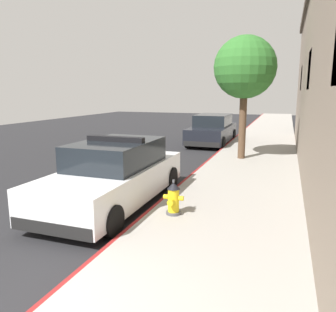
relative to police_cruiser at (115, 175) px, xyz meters
name	(u,v)px	position (x,y,z in m)	size (l,w,h in m)	color
ground_plane	(109,159)	(-3.23, 5.36, -0.84)	(31.01, 60.00, 0.20)	#232326
sidewalk_pavement	(252,165)	(2.77, 5.36, -0.67)	(3.22, 60.00, 0.15)	#9E9991
curb_painted_edge	(208,162)	(1.12, 5.36, -0.67)	(0.08, 60.00, 0.15)	maroon
police_cruiser	(115,175)	(0.00, 0.00, 0.00)	(1.94, 4.84, 1.68)	white
parked_car_silver_ahead	(212,130)	(0.16, 10.46, 0.00)	(1.94, 4.84, 1.56)	black
fire_hydrant	(173,198)	(1.71, -0.58, -0.24)	(0.44, 0.40, 0.76)	#4C4C51
street_tree	(245,68)	(2.26, 6.15, 2.87)	(2.35, 2.35, 4.67)	brown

